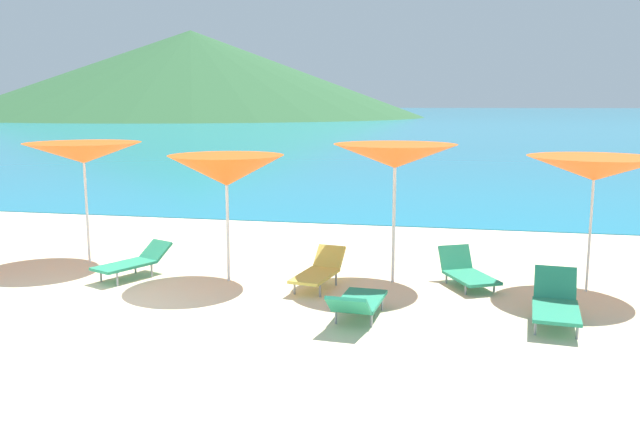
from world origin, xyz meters
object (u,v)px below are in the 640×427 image
object	(u,v)px
umbrella_4	(83,153)
lounge_chair_9	(466,272)
umbrella_7	(594,169)
lounge_chair_5	(357,302)
lounge_chair_0	(133,261)
lounge_chair_6	(556,303)
umbrella_5	(226,171)
lounge_chair_2	(319,271)
umbrella_6	(395,156)

from	to	relation	value
umbrella_4	lounge_chair_9	bearing A→B (deg)	-1.58
umbrella_7	lounge_chair_5	size ratio (longest dim) A/B	1.48
umbrella_4	lounge_chair_0	size ratio (longest dim) A/B	1.54
lounge_chair_5	lounge_chair_6	bearing A→B (deg)	-167.16
umbrella_5	umbrella_7	world-z (taller)	umbrella_7
lounge_chair_2	lounge_chair_9	xyz separation A→B (m)	(2.44, 0.63, -0.05)
lounge_chair_0	lounge_chair_6	size ratio (longest dim) A/B	1.04
umbrella_4	umbrella_7	bearing A→B (deg)	-0.90
umbrella_6	lounge_chair_2	world-z (taller)	umbrella_6
lounge_chair_5	lounge_chair_9	size ratio (longest dim) A/B	1.14
umbrella_5	umbrella_7	distance (m)	6.06
umbrella_4	umbrella_6	distance (m)	5.97
umbrella_6	lounge_chair_6	size ratio (longest dim) A/B	1.64
lounge_chair_0	lounge_chair_6	distance (m)	7.11
umbrella_5	lounge_chair_2	size ratio (longest dim) A/B	1.50
umbrella_7	lounge_chair_9	xyz separation A→B (m)	(-1.95, -0.05, -1.79)
umbrella_4	lounge_chair_2	xyz separation A→B (m)	(4.78, -0.83, -1.85)
lounge_chair_0	lounge_chair_5	size ratio (longest dim) A/B	0.98
umbrella_5	lounge_chair_5	distance (m)	3.47
umbrella_4	lounge_chair_2	distance (m)	5.19
umbrella_5	lounge_chair_5	world-z (taller)	umbrella_5
umbrella_5	umbrella_6	size ratio (longest dim) A/B	0.92
lounge_chair_5	lounge_chair_9	bearing A→B (deg)	-120.88
umbrella_6	lounge_chair_9	size ratio (longest dim) A/B	1.76
lounge_chair_5	umbrella_5	bearing A→B (deg)	-29.46
lounge_chair_6	lounge_chair_5	bearing A→B (deg)	-165.59
umbrella_4	lounge_chair_5	size ratio (longest dim) A/B	1.50
lounge_chair_0	lounge_chair_9	xyz separation A→B (m)	(5.81, 0.69, -0.05)
lounge_chair_9	umbrella_7	bearing A→B (deg)	-25.50
umbrella_4	umbrella_7	world-z (taller)	umbrella_4
lounge_chair_2	lounge_chair_6	distance (m)	3.83
umbrella_4	umbrella_7	distance (m)	9.17
umbrella_7	lounge_chair_6	distance (m)	2.63
umbrella_5	lounge_chair_2	world-z (taller)	umbrella_5
lounge_chair_2	lounge_chair_5	size ratio (longest dim) A/B	0.94
lounge_chair_0	lounge_chair_9	size ratio (longest dim) A/B	1.12
umbrella_4	lounge_chair_0	distance (m)	2.48
umbrella_6	lounge_chair_5	xyz separation A→B (m)	(-0.29, -2.19, -1.92)
umbrella_5	lounge_chair_5	bearing A→B (deg)	-33.52
lounge_chair_6	lounge_chair_0	bearing A→B (deg)	176.80
lounge_chair_5	lounge_chair_2	bearing A→B (deg)	-56.30
umbrella_4	lounge_chair_9	world-z (taller)	umbrella_4
umbrella_7	lounge_chair_2	bearing A→B (deg)	-171.09
lounge_chair_5	lounge_chair_6	size ratio (longest dim) A/B	1.07
umbrella_7	lounge_chair_0	size ratio (longest dim) A/B	1.52
lounge_chair_2	lounge_chair_6	size ratio (longest dim) A/B	1.01
lounge_chair_2	lounge_chair_0	bearing A→B (deg)	-169.59
umbrella_4	lounge_chair_2	size ratio (longest dim) A/B	1.59
umbrella_5	lounge_chair_9	world-z (taller)	umbrella_5
umbrella_4	lounge_chair_6	size ratio (longest dim) A/B	1.60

